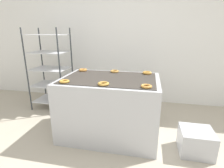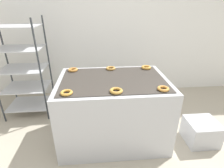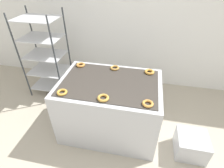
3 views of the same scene
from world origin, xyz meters
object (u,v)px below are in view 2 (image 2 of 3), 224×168
at_px(fryer_machine, 113,109).
at_px(donut_near_left, 67,93).
at_px(donut_far_left, 73,70).
at_px(donut_far_center, 111,68).
at_px(donut_near_right, 163,89).
at_px(donut_far_right, 146,67).
at_px(baking_rack_cart, 23,69).
at_px(glaze_bin, 201,131).
at_px(donut_near_center, 116,91).

bearing_deg(fryer_machine, donut_near_left, -145.99).
bearing_deg(donut_far_left, donut_far_center, 2.18).
relative_size(donut_near_right, donut_far_right, 0.93).
distance_m(baking_rack_cart, donut_far_left, 0.89).
height_order(baking_rack_cart, donut_far_right, baking_rack_cart).
relative_size(glaze_bin, donut_near_left, 3.10).
height_order(baking_rack_cart, donut_near_left, baking_rack_cart).
xyz_separation_m(donut_far_left, donut_far_center, (0.51, 0.02, -0.00)).
bearing_deg(donut_near_center, donut_far_right, 53.93).
bearing_deg(fryer_machine, donut_far_center, 90.22).
xyz_separation_m(donut_near_center, donut_far_right, (0.50, 0.68, 0.00)).
bearing_deg(donut_near_left, donut_near_right, 0.17).
relative_size(donut_near_left, donut_far_center, 0.96).
xyz_separation_m(donut_near_left, donut_far_left, (-0.01, 0.67, 0.00)).
relative_size(donut_near_center, donut_near_right, 1.08).
bearing_deg(fryer_machine, donut_near_right, -33.99).
relative_size(glaze_bin, donut_far_center, 2.97).
xyz_separation_m(glaze_bin, donut_far_center, (-1.14, 0.57, 0.71)).
distance_m(donut_far_center, donut_far_right, 0.50).
height_order(donut_near_left, donut_near_center, donut_near_center).
height_order(donut_near_center, donut_far_center, donut_near_center).
bearing_deg(donut_near_right, donut_far_left, 146.68).
distance_m(glaze_bin, donut_near_left, 1.80).
bearing_deg(donut_far_right, donut_far_left, -179.68).
distance_m(donut_near_left, donut_far_left, 0.67).
relative_size(glaze_bin, donut_far_left, 2.97).
distance_m(donut_near_left, donut_far_center, 0.85).
bearing_deg(donut_far_center, donut_far_right, -1.59).
distance_m(donut_near_center, donut_near_right, 0.50).
bearing_deg(donut_near_center, fryer_machine, 90.42).
xyz_separation_m(donut_near_center, donut_far_left, (-0.52, 0.67, 0.00)).
xyz_separation_m(baking_rack_cart, donut_near_right, (1.82, -1.04, 0.09)).
bearing_deg(donut_near_center, donut_far_left, 127.54).
xyz_separation_m(glaze_bin, donut_near_left, (-1.65, -0.12, 0.71)).
height_order(donut_near_right, donut_far_right, donut_far_right).
bearing_deg(donut_near_right, glaze_bin, 10.19).
height_order(baking_rack_cart, glaze_bin, baking_rack_cart).
distance_m(baking_rack_cart, donut_far_right, 1.86).
relative_size(glaze_bin, donut_far_right, 2.87).
distance_m(donut_far_left, donut_far_right, 1.01).
bearing_deg(donut_far_center, donut_far_left, -177.82).
relative_size(donut_near_right, donut_far_center, 0.96).
distance_m(glaze_bin, donut_far_left, 1.89).
bearing_deg(fryer_machine, donut_near_center, -89.58).
bearing_deg(donut_near_left, donut_far_left, 90.96).
height_order(fryer_machine, donut_near_right, donut_near_right).
xyz_separation_m(donut_near_right, donut_far_center, (-0.50, 0.69, -0.00)).
distance_m(baking_rack_cart, donut_near_center, 1.69).
distance_m(fryer_machine, donut_near_center, 0.56).
bearing_deg(donut_far_left, donut_near_right, -33.32).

